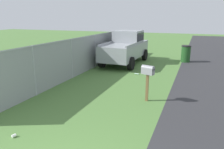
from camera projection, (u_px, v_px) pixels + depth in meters
name	position (u px, v px, depth m)	size (l,w,h in m)	color
mailbox	(148.00, 73.00, 7.81)	(0.33, 0.48, 1.32)	brown
pickup_truck	(126.00, 46.00, 14.34)	(4.89, 2.15, 2.09)	#93999E
trash_bin	(186.00, 54.00, 14.83)	(0.63, 0.63, 1.11)	#1E4C1E
fence_section	(85.00, 53.00, 12.02)	(13.58, 0.07, 1.95)	#9EA3A8
litter_bottle_by_mailbox	(137.00, 74.00, 11.71)	(0.07, 0.07, 0.22)	#B2D8BF
litter_cup_midfield_a	(14.00, 136.00, 5.63)	(0.08, 0.08, 0.10)	white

